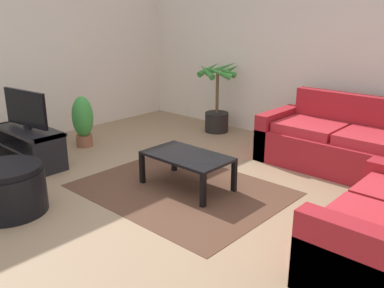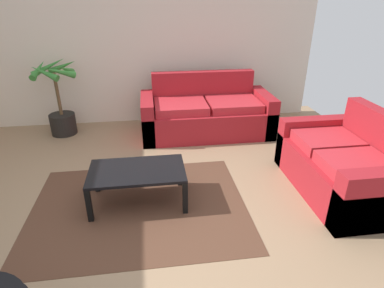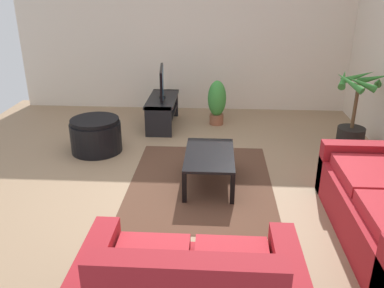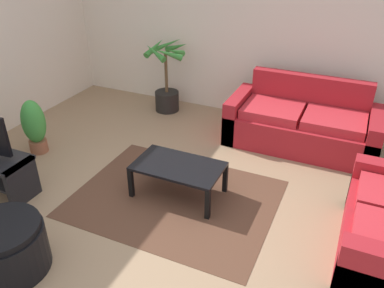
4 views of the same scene
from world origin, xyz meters
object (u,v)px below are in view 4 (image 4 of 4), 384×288
Objects in this scene: couch_main at (302,125)px; potted_palm at (167,83)px; coffee_table at (178,169)px; ottoman at (5,248)px; potted_plant_small at (34,125)px.

potted_palm reaches higher than couch_main.
potted_palm is (-2.23, 0.28, 0.17)m from couch_main.
potted_palm reaches higher than coffee_table.
potted_plant_small is at bearing 126.52° from ottoman.
potted_plant_small is (-3.18, -1.66, 0.09)m from couch_main.
couch_main is 2.80× the size of ottoman.
ottoman is (0.31, -3.63, -0.23)m from potted_palm.
potted_palm is at bearing 63.83° from potted_plant_small.
potted_palm is 1.54× the size of potted_plant_small.
coffee_table is at bearing -120.79° from couch_main.
couch_main is 3.58m from potted_plant_small.
potted_palm is at bearing 172.90° from couch_main.
couch_main is 3.87m from ottoman.
potted_plant_small is at bearing -152.46° from couch_main.
ottoman is (-0.89, -1.62, -0.10)m from coffee_table.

